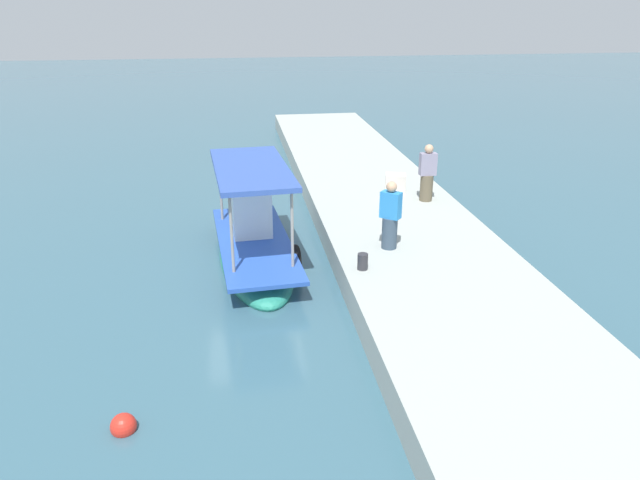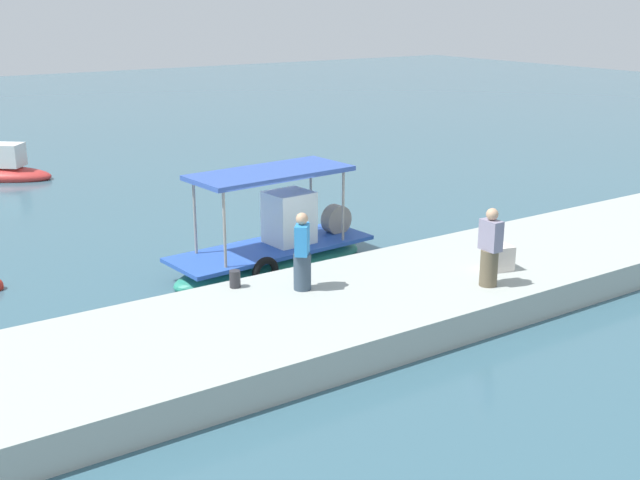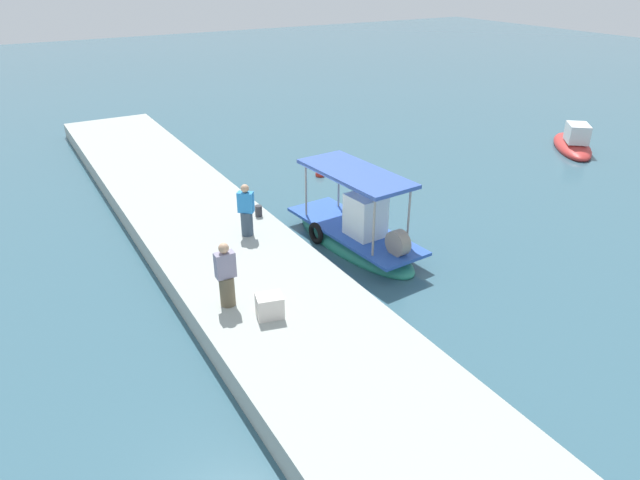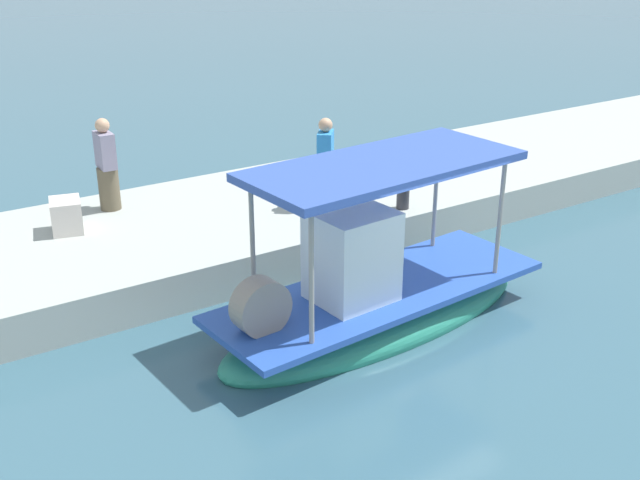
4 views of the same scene
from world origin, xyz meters
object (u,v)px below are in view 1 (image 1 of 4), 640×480
object	(u,v)px
mooring_bollard	(363,262)
cargo_crate	(395,183)
fisherman_by_crate	(390,218)
main_fishing_boat	(254,244)
fisherman_near_bollard	(427,175)
marker_buoy	(123,426)

from	to	relation	value
mooring_bollard	cargo_crate	distance (m)	6.08
fisherman_by_crate	cargo_crate	xyz separation A→B (m)	(4.49, -1.38, -0.48)
main_fishing_boat	cargo_crate	distance (m)	5.68
mooring_bollard	fisherman_by_crate	bearing A→B (deg)	-38.76
main_fishing_boat	cargo_crate	bearing A→B (deg)	-55.40
cargo_crate	fisherman_near_bollard	bearing A→B (deg)	-145.85
mooring_bollard	cargo_crate	world-z (taller)	cargo_crate
main_fishing_boat	fisherman_near_bollard	world-z (taller)	main_fishing_boat
marker_buoy	mooring_bollard	bearing A→B (deg)	-50.04
fisherman_near_bollard	fisherman_by_crate	distance (m)	4.04
fisherman_near_bollard	cargo_crate	world-z (taller)	fisherman_near_bollard
fisherman_near_bollard	fisherman_by_crate	world-z (taller)	fisherman_near_bollard
fisherman_by_crate	marker_buoy	world-z (taller)	fisherman_by_crate
fisherman_by_crate	cargo_crate	distance (m)	4.72
fisherman_near_bollard	mooring_bollard	size ratio (longest dim) A/B	4.61
mooring_bollard	marker_buoy	world-z (taller)	mooring_bollard
main_fishing_boat	fisherman_by_crate	bearing A→B (deg)	-111.35
fisherman_by_crate	main_fishing_boat	bearing A→B (deg)	68.65
main_fishing_boat	marker_buoy	distance (m)	6.84
fisherman_near_bollard	cargo_crate	xyz separation A→B (m)	(1.01, 0.69, -0.50)
fisherman_by_crate	cargo_crate	size ratio (longest dim) A/B	2.66
cargo_crate	marker_buoy	size ratio (longest dim) A/B	1.53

